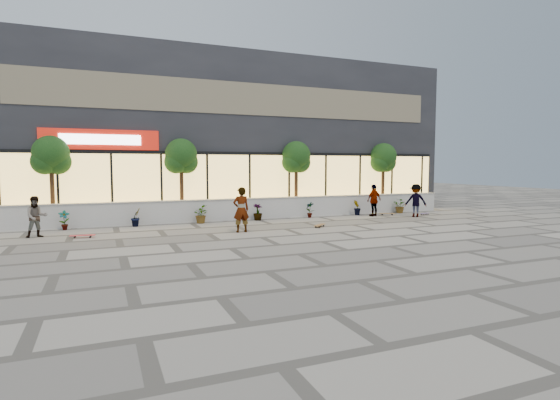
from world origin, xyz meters
name	(u,v)px	position (x,y,z in m)	size (l,w,h in m)	color
ground	(322,242)	(0.00, 0.00, 0.00)	(80.00, 80.00, 0.00)	#A39B8D
planter_wall	(256,208)	(0.00, 7.00, 0.52)	(22.00, 0.42, 1.04)	silver
retail_building	(226,139)	(0.00, 12.49, 4.25)	(24.00, 9.17, 8.50)	#25252A
shrub_a	(64,220)	(-8.50, 6.45, 0.41)	(0.43, 0.29, 0.81)	#103412
shrub_b	(136,217)	(-5.70, 6.45, 0.41)	(0.45, 0.36, 0.81)	#103412
shrub_c	(200,214)	(-2.90, 6.45, 0.41)	(0.73, 0.63, 0.81)	#103412
shrub_d	(258,212)	(-0.10, 6.45, 0.41)	(0.45, 0.45, 0.81)	#103412
shrub_e	(310,210)	(2.70, 6.45, 0.41)	(0.43, 0.29, 0.81)	#103412
shrub_f	(357,208)	(5.50, 6.45, 0.41)	(0.45, 0.36, 0.81)	#103412
shrub_g	(400,206)	(8.30, 6.45, 0.41)	(0.73, 0.63, 0.81)	#103412
tree_west	(51,157)	(-9.00, 7.70, 2.99)	(1.60, 1.50, 3.92)	#4A2C1A
tree_midwest	(181,158)	(-3.50, 7.70, 2.99)	(1.60, 1.50, 3.92)	#4A2C1A
tree_mideast	(296,159)	(2.50, 7.70, 2.99)	(1.60, 1.50, 3.92)	#4A2C1A
tree_east	(383,159)	(8.00, 7.70, 2.99)	(1.60, 1.50, 3.92)	#4A2C1A
skater_center	(241,210)	(-1.96, 3.15, 0.90)	(0.65, 0.43, 1.79)	white
skater_left	(36,217)	(-9.29, 4.81, 0.76)	(0.74, 0.58, 1.52)	tan
skater_right_near	(374,200)	(6.06, 5.74, 0.83)	(0.98, 0.41, 1.67)	silver
skater_right_far	(416,200)	(7.89, 4.69, 0.84)	(1.09, 0.63, 1.69)	maroon
skateboard_center	(320,225)	(1.59, 3.25, 0.09)	(0.80, 0.75, 0.11)	brown
skateboard_left	(83,236)	(-7.74, 4.06, 0.09)	(0.88, 0.33, 0.10)	red
skateboard_right_near	(387,214)	(7.00, 5.87, 0.08)	(0.86, 0.54, 0.10)	olive
skateboard_right_far	(425,213)	(8.99, 5.27, 0.07)	(0.75, 0.39, 0.09)	#614B89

